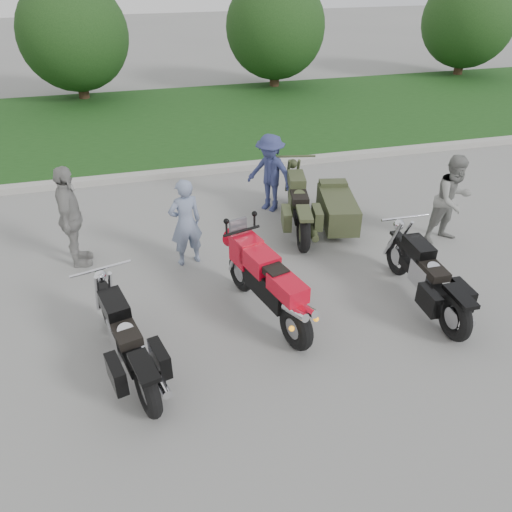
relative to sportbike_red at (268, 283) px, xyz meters
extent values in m
plane|color=gray|center=(0.03, -0.26, -0.62)|extent=(80.00, 80.00, 0.00)
cube|color=#A9A79F|center=(0.03, 5.74, -0.55)|extent=(60.00, 0.30, 0.15)
cube|color=#23521C|center=(0.03, 9.89, -0.55)|extent=(60.00, 8.00, 0.14)
cylinder|color=#3F2B1C|center=(-2.97, 13.24, -0.02)|extent=(0.36, 0.36, 1.20)
sphere|color=#183413|center=(-2.97, 13.24, 1.58)|extent=(3.60, 3.60, 3.60)
cylinder|color=#3F2B1C|center=(4.03, 13.24, -0.02)|extent=(0.36, 0.36, 1.20)
sphere|color=#183413|center=(4.03, 13.24, 1.58)|extent=(3.60, 3.60, 3.60)
cylinder|color=#3F2B1C|center=(12.03, 13.24, -0.02)|extent=(0.36, 0.36, 1.20)
sphere|color=#183413|center=(12.03, 13.24, 1.58)|extent=(3.60, 3.60, 3.60)
torus|color=black|center=(0.20, -0.71, -0.29)|extent=(0.38, 0.70, 0.67)
torus|color=black|center=(-0.22, 0.80, -0.30)|extent=(0.30, 0.66, 0.65)
cube|color=black|center=(0.00, -0.01, -0.03)|extent=(0.55, 1.02, 0.38)
cube|color=red|center=(-0.06, 0.23, 0.26)|extent=(0.51, 0.67, 0.28)
cube|color=red|center=(0.13, -0.48, 0.22)|extent=(0.47, 0.66, 0.24)
cube|color=black|center=(0.04, -0.14, 0.31)|extent=(0.37, 0.44, 0.11)
cube|color=red|center=(-0.17, 0.62, 0.22)|extent=(0.47, 0.52, 0.43)
cylinder|color=silver|center=(0.14, -0.79, 0.05)|extent=(0.25, 0.52, 0.24)
cylinder|color=silver|center=(0.29, -0.75, 0.05)|extent=(0.25, 0.52, 0.24)
torus|color=black|center=(-1.84, -1.35, -0.27)|extent=(0.34, 0.72, 0.70)
torus|color=black|center=(-2.26, 0.29, -0.29)|extent=(0.28, 0.67, 0.66)
cube|color=black|center=(-2.05, -0.53, -0.19)|extent=(0.52, 1.25, 0.14)
cube|color=silver|center=(-2.05, -0.53, -0.11)|extent=(0.41, 0.52, 0.36)
cube|color=black|center=(-2.13, -0.23, 0.18)|extent=(0.42, 0.62, 0.23)
cube|color=black|center=(-2.02, -0.68, 0.07)|extent=(0.41, 0.57, 0.12)
cube|color=black|center=(-1.84, -1.35, 0.10)|extent=(0.36, 0.60, 0.06)
cylinder|color=silver|center=(-1.79, -0.83, -0.34)|extent=(0.38, 1.12, 0.10)
torus|color=black|center=(2.40, -1.09, -0.28)|extent=(0.19, 0.70, 0.69)
torus|color=black|center=(2.42, 0.60, -0.30)|extent=(0.13, 0.65, 0.65)
cube|color=black|center=(2.41, -0.25, -0.19)|extent=(0.24, 1.23, 0.14)
cube|color=silver|center=(2.41, -0.25, -0.11)|extent=(0.31, 0.46, 0.36)
cube|color=black|center=(2.42, 0.06, 0.17)|extent=(0.29, 0.57, 0.22)
cube|color=black|center=(2.41, -0.40, 0.07)|extent=(0.29, 0.51, 0.12)
cube|color=black|center=(2.40, -1.09, 0.09)|extent=(0.23, 0.56, 0.06)
cylinder|color=silver|center=(2.59, -0.61, -0.34)|extent=(0.12, 1.12, 0.10)
torus|color=black|center=(1.14, 1.68, -0.25)|extent=(0.33, 0.76, 0.74)
torus|color=black|center=(1.51, 3.43, -0.28)|extent=(0.27, 0.71, 0.69)
cube|color=black|center=(1.33, 2.56, -0.17)|extent=(0.50, 1.32, 0.15)
cube|color=#3B4327|center=(1.33, 2.56, -0.08)|extent=(0.42, 0.54, 0.38)
cube|color=#3B4327|center=(1.39, 2.88, 0.22)|extent=(0.42, 0.65, 0.24)
cube|color=black|center=(1.29, 2.40, 0.12)|extent=(0.41, 0.59, 0.13)
cube|color=#3B4327|center=(1.14, 1.68, 0.14)|extent=(0.36, 0.63, 0.07)
cylinder|color=#3B4327|center=(1.44, 2.15, -0.32)|extent=(0.35, 1.19, 0.11)
cube|color=#3B4327|center=(2.05, 2.30, -0.19)|extent=(0.87, 1.50, 0.49)
torus|color=black|center=(2.31, 2.24, -0.32)|extent=(0.25, 0.62, 0.61)
imported|color=#7986A4|center=(-0.93, 1.83, 0.16)|extent=(0.64, 0.49, 1.57)
imported|color=gray|center=(3.86, 1.37, 0.21)|extent=(0.91, 0.76, 1.67)
imported|color=navy|center=(1.02, 3.46, 0.18)|extent=(1.13, 1.18, 1.61)
imported|color=gray|center=(-2.77, 2.28, 0.27)|extent=(0.48, 1.06, 1.79)
camera|label=1|loc=(-1.66, -5.63, 4.13)|focal=35.00mm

